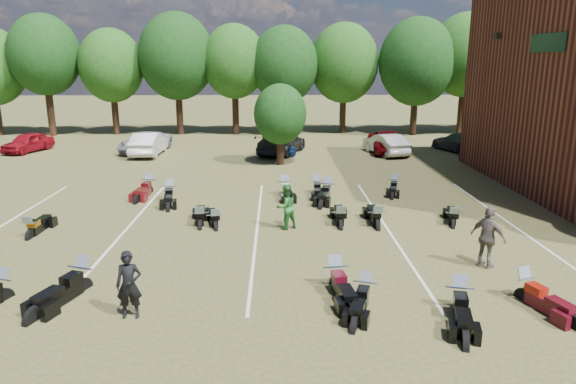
{
  "coord_description": "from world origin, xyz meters",
  "views": [
    {
      "loc": [
        -2.24,
        -15.7,
        6.29
      ],
      "look_at": [
        -1.79,
        4.0,
        1.2
      ],
      "focal_mm": 32.0,
      "sensor_mm": 36.0,
      "label": 1
    }
  ],
  "objects_px": {
    "person_black": "(129,285)",
    "motorcycle_3": "(364,302)",
    "car_4": "(278,144)",
    "motorcycle_14": "(150,193)",
    "car_0": "(28,142)",
    "person_green": "(286,207)",
    "person_grey": "(488,238)"
  },
  "relations": [
    {
      "from": "person_black",
      "to": "motorcycle_3",
      "type": "distance_m",
      "value": 6.12
    },
    {
      "from": "car_4",
      "to": "person_black",
      "type": "relative_size",
      "value": 2.17
    },
    {
      "from": "motorcycle_14",
      "to": "person_black",
      "type": "bearing_deg",
      "value": -73.21
    },
    {
      "from": "car_0",
      "to": "person_green",
      "type": "relative_size",
      "value": 2.3
    },
    {
      "from": "car_0",
      "to": "person_grey",
      "type": "relative_size",
      "value": 2.04
    },
    {
      "from": "motorcycle_3",
      "to": "motorcycle_14",
      "type": "xyz_separation_m",
      "value": [
        -8.52,
        11.77,
        0.0
      ]
    },
    {
      "from": "car_4",
      "to": "motorcycle_3",
      "type": "distance_m",
      "value": 22.65
    },
    {
      "from": "person_green",
      "to": "motorcycle_3",
      "type": "distance_m",
      "value": 6.58
    },
    {
      "from": "car_0",
      "to": "person_grey",
      "type": "distance_m",
      "value": 32.06
    },
    {
      "from": "car_0",
      "to": "person_grey",
      "type": "height_order",
      "value": "person_grey"
    },
    {
      "from": "motorcycle_3",
      "to": "motorcycle_14",
      "type": "bearing_deg",
      "value": 144.75
    },
    {
      "from": "car_4",
      "to": "motorcycle_3",
      "type": "bearing_deg",
      "value": -103.23
    },
    {
      "from": "car_4",
      "to": "person_green",
      "type": "height_order",
      "value": "person_green"
    },
    {
      "from": "person_black",
      "to": "motorcycle_3",
      "type": "height_order",
      "value": "person_black"
    },
    {
      "from": "car_4",
      "to": "motorcycle_3",
      "type": "relative_size",
      "value": 1.81
    },
    {
      "from": "person_black",
      "to": "motorcycle_3",
      "type": "bearing_deg",
      "value": 2.75
    },
    {
      "from": "person_grey",
      "to": "motorcycle_3",
      "type": "bearing_deg",
      "value": 79.67
    },
    {
      "from": "person_green",
      "to": "motorcycle_3",
      "type": "xyz_separation_m",
      "value": [
        1.98,
        -6.21,
        -0.87
      ]
    },
    {
      "from": "car_4",
      "to": "person_grey",
      "type": "xyz_separation_m",
      "value": [
        6.41,
        -20.25,
        0.33
      ]
    },
    {
      "from": "person_green",
      "to": "motorcycle_3",
      "type": "bearing_deg",
      "value": 77.77
    },
    {
      "from": "car_4",
      "to": "person_grey",
      "type": "distance_m",
      "value": 21.24
    },
    {
      "from": "car_4",
      "to": "motorcycle_14",
      "type": "distance_m",
      "value": 12.48
    },
    {
      "from": "car_0",
      "to": "person_grey",
      "type": "xyz_separation_m",
      "value": [
        23.96,
        -21.3,
        0.3
      ]
    },
    {
      "from": "car_4",
      "to": "person_grey",
      "type": "relative_size",
      "value": 1.93
    },
    {
      "from": "person_grey",
      "to": "motorcycle_3",
      "type": "height_order",
      "value": "person_grey"
    },
    {
      "from": "person_grey",
      "to": "motorcycle_14",
      "type": "height_order",
      "value": "person_grey"
    },
    {
      "from": "car_4",
      "to": "motorcycle_3",
      "type": "height_order",
      "value": "car_4"
    },
    {
      "from": "car_0",
      "to": "person_black",
      "type": "xyz_separation_m",
      "value": [
        13.77,
        -24.27,
        0.19
      ]
    },
    {
      "from": "motorcycle_14",
      "to": "person_grey",
      "type": "bearing_deg",
      "value": -31.37
    },
    {
      "from": "car_0",
      "to": "motorcycle_3",
      "type": "relative_size",
      "value": 1.9
    },
    {
      "from": "car_0",
      "to": "person_grey",
      "type": "bearing_deg",
      "value": -25.04
    },
    {
      "from": "person_grey",
      "to": "motorcycle_14",
      "type": "xyz_separation_m",
      "value": [
        -12.7,
        9.49,
        -0.98
      ]
    }
  ]
}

